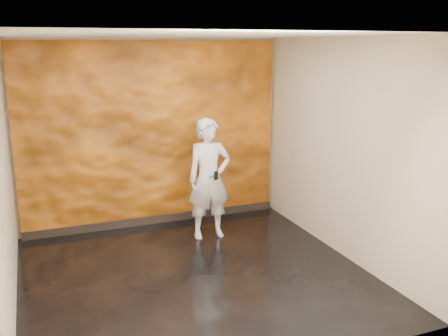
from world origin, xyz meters
TOP-DOWN VIEW (x-y plane):
  - room at (0.00, 0.00)m, footprint 4.02×4.02m
  - feature_wall at (0.00, 1.96)m, footprint 3.90×0.06m
  - baseboard at (0.00, 1.92)m, footprint 3.90×0.04m
  - man at (0.59, 1.12)m, footprint 0.64×0.44m
  - phone at (0.60, 0.86)m, footprint 0.07×0.04m

SIDE VIEW (x-z plane):
  - baseboard at x=0.00m, z-range 0.00..0.12m
  - man at x=0.59m, z-range 0.00..1.72m
  - phone at x=0.60m, z-range 0.91..1.03m
  - feature_wall at x=0.00m, z-range 0.00..2.75m
  - room at x=0.00m, z-range -0.01..2.81m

